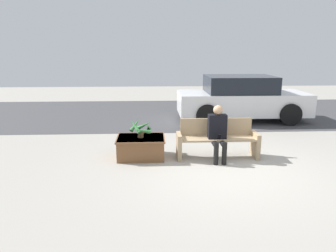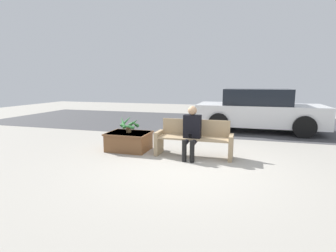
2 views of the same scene
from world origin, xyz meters
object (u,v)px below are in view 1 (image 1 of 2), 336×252
(parked_car, at_px, (241,99))
(planter_box, at_px, (141,146))
(person_seated, at_px, (218,130))
(potted_plant, at_px, (141,128))
(bench, at_px, (217,139))

(parked_car, bearing_deg, planter_box, -130.74)
(person_seated, height_order, potted_plant, person_seated)
(bench, relative_size, person_seated, 1.50)
(potted_plant, bearing_deg, parked_car, 49.41)
(person_seated, relative_size, potted_plant, 2.23)
(person_seated, height_order, parked_car, parked_car)
(bench, relative_size, potted_plant, 3.36)
(bench, xyz_separation_m, parked_car, (1.56, 3.84, 0.32))
(bench, distance_m, potted_plant, 1.71)
(bench, distance_m, planter_box, 1.71)
(bench, xyz_separation_m, potted_plant, (-1.69, 0.05, 0.27))
(person_seated, bearing_deg, bench, 81.93)
(potted_plant, distance_m, parked_car, 5.00)
(planter_box, relative_size, potted_plant, 1.98)
(potted_plant, relative_size, parked_car, 0.13)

